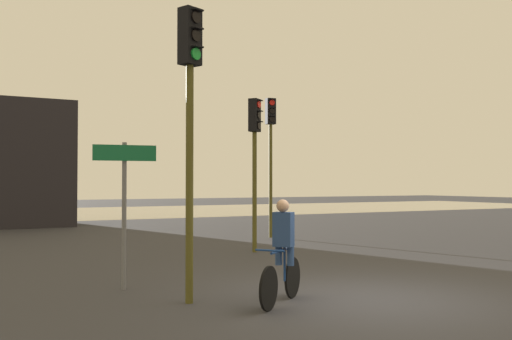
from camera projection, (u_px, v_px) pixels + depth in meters
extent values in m
plane|color=#333338|center=(372.00, 299.00, 9.22)|extent=(120.00, 120.00, 0.00)
cube|color=#9E937F|center=(64.00, 213.00, 35.65)|extent=(80.00, 16.00, 0.01)
cylinder|color=#4C4719|center=(271.00, 181.00, 19.75)|extent=(0.12, 0.12, 3.93)
cube|color=black|center=(271.00, 111.00, 19.81)|extent=(0.34, 0.27, 0.90)
cylinder|color=red|center=(272.00, 103.00, 19.69)|extent=(0.19, 0.05, 0.19)
cube|color=black|center=(272.00, 99.00, 19.67)|extent=(0.20, 0.14, 0.02)
cylinder|color=black|center=(272.00, 111.00, 19.68)|extent=(0.19, 0.05, 0.19)
cube|color=black|center=(272.00, 108.00, 19.67)|extent=(0.20, 0.14, 0.02)
cylinder|color=black|center=(272.00, 119.00, 19.68)|extent=(0.19, 0.05, 0.19)
cube|color=black|center=(272.00, 116.00, 19.66)|extent=(0.20, 0.14, 0.02)
cylinder|color=#4C4719|center=(255.00, 192.00, 15.53)|extent=(0.12, 0.12, 3.29)
cube|color=black|center=(255.00, 115.00, 15.58)|extent=(0.40, 0.38, 0.90)
cylinder|color=red|center=(259.00, 104.00, 15.53)|extent=(0.17, 0.14, 0.19)
cube|color=black|center=(260.00, 100.00, 15.53)|extent=(0.22, 0.21, 0.02)
cylinder|color=black|center=(259.00, 115.00, 15.53)|extent=(0.17, 0.14, 0.19)
cube|color=black|center=(260.00, 111.00, 15.52)|extent=(0.22, 0.21, 0.02)
cylinder|color=black|center=(259.00, 126.00, 15.52)|extent=(0.17, 0.14, 0.19)
cube|color=black|center=(260.00, 122.00, 15.51)|extent=(0.22, 0.21, 0.02)
cylinder|color=#4C4719|center=(190.00, 184.00, 8.94)|extent=(0.12, 0.12, 3.74)
cube|color=black|center=(190.00, 37.00, 8.99)|extent=(0.39, 0.35, 0.90)
cylinder|color=black|center=(196.00, 17.00, 8.92)|extent=(0.19, 0.10, 0.19)
cube|color=black|center=(197.00, 10.00, 8.91)|extent=(0.22, 0.19, 0.02)
cylinder|color=black|center=(196.00, 35.00, 8.91)|extent=(0.19, 0.10, 0.19)
cube|color=black|center=(197.00, 28.00, 8.90)|extent=(0.22, 0.19, 0.02)
cylinder|color=green|center=(196.00, 54.00, 8.90)|extent=(0.19, 0.10, 0.19)
cube|color=black|center=(197.00, 47.00, 8.89)|extent=(0.22, 0.19, 0.02)
cylinder|color=slate|center=(124.00, 216.00, 10.07)|extent=(0.08, 0.08, 2.60)
cube|color=#116038|center=(125.00, 153.00, 10.05)|extent=(1.09, 0.21, 0.28)
cylinder|color=black|center=(269.00, 288.00, 8.35)|extent=(0.54, 0.45, 0.66)
cylinder|color=black|center=(293.00, 278.00, 9.31)|extent=(0.54, 0.45, 0.66)
cylinder|color=navy|center=(281.00, 250.00, 8.84)|extent=(0.68, 0.56, 0.04)
cylinder|color=navy|center=(285.00, 264.00, 8.98)|extent=(0.04, 0.04, 0.55)
cylinder|color=navy|center=(270.00, 250.00, 8.41)|extent=(0.31, 0.38, 0.03)
cylinder|color=navy|center=(279.00, 246.00, 9.02)|extent=(0.11, 0.11, 0.60)
cylinder|color=navy|center=(291.00, 246.00, 8.94)|extent=(0.11, 0.11, 0.60)
cube|color=navy|center=(283.00, 229.00, 8.94)|extent=(0.34, 0.36, 0.54)
sphere|color=tan|center=(283.00, 206.00, 8.92)|extent=(0.20, 0.20, 0.20)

